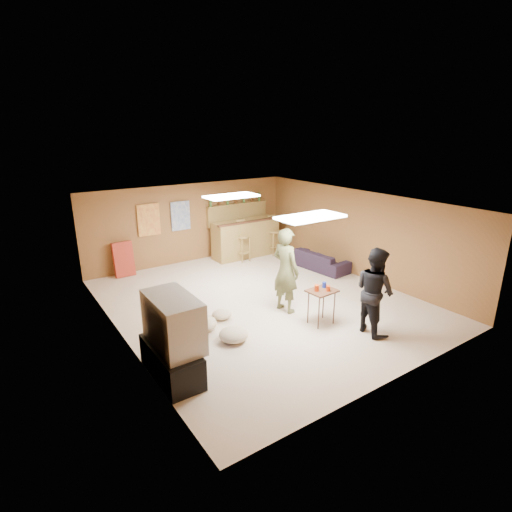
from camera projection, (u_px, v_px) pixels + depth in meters
ground at (261, 301)px, 8.82m from camera, size 7.00×7.00×0.00m
ceiling at (261, 203)px, 8.15m from camera, size 6.00×7.00×0.02m
wall_back at (190, 223)px, 11.24m from camera, size 6.00×0.02×2.20m
wall_front at (401, 314)px, 5.73m from camera, size 6.00×0.02×2.20m
wall_left at (119, 283)px, 6.88m from camera, size 0.02×7.00×2.20m
wall_right at (358, 234)px, 10.09m from camera, size 0.02×7.00×2.20m
tv_stand at (172, 361)px, 6.11m from camera, size 0.55×1.30×0.50m
dvd_box at (185, 362)px, 6.26m from camera, size 0.35×0.50×0.08m
tv_body at (173, 322)px, 5.95m from camera, size 0.60×1.10×0.80m
tv_screen at (192, 316)px, 6.11m from camera, size 0.02×0.95×0.65m
bar_counter at (246, 238)px, 11.78m from camera, size 2.00×0.60×1.10m
bar_lip at (250, 222)px, 11.41m from camera, size 2.10×0.12×0.05m
bar_shelf at (237, 204)px, 11.84m from camera, size 2.00×0.18×0.05m
bar_backing at (237, 214)px, 11.95m from camera, size 2.00×0.14×0.60m
poster_left at (149, 220)px, 10.49m from camera, size 0.60×0.03×0.85m
poster_right at (181, 216)px, 10.97m from camera, size 0.55×0.03×0.80m
folding_chair_stack at (124, 259)px, 10.21m from camera, size 0.50×0.26×0.91m
ceiling_panel_front at (311, 217)px, 6.97m from camera, size 1.20×0.60×0.04m
ceiling_panel_back at (231, 196)px, 9.10m from camera, size 1.20×0.60×0.04m
person_olive at (286, 270)px, 8.13m from camera, size 0.52×0.70×1.77m
person_black at (375, 291)px, 7.28m from camera, size 0.74×0.88×1.64m
sofa at (319, 260)px, 10.81m from camera, size 0.82×1.74×0.49m
tray_table at (321, 307)px, 7.72m from camera, size 0.57×0.47×0.70m
cup_red_near at (317, 288)px, 7.56m from camera, size 0.10×0.10×0.12m
cup_red_far at (328, 288)px, 7.56m from camera, size 0.10×0.10×0.11m
cup_blue at (324, 285)px, 7.73m from camera, size 0.09×0.09×0.11m
bar_stool_left at (243, 243)px, 11.35m from camera, size 0.41×0.41×1.09m
bar_stool_right at (274, 235)px, 11.92m from camera, size 0.41×0.41×1.20m
cushion_near_tv at (202, 324)px, 7.54m from camera, size 0.64×0.64×0.25m
cushion_mid at (222, 314)px, 8.00m from camera, size 0.46×0.46×0.18m
cushion_far at (234, 335)px, 7.15m from camera, size 0.69×0.69×0.24m
bottle_row at (236, 199)px, 11.75m from camera, size 1.76×0.08×0.26m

